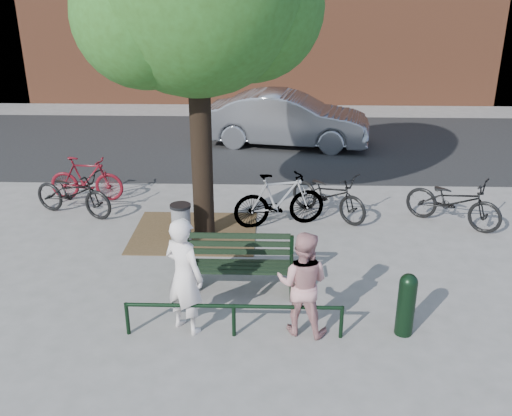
{
  "coord_description": "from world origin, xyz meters",
  "views": [
    {
      "loc": [
        0.51,
        -7.95,
        4.75
      ],
      "look_at": [
        0.25,
        1.0,
        1.04
      ],
      "focal_mm": 40.0,
      "sensor_mm": 36.0,
      "label": 1
    }
  ],
  "objects_px": {
    "bollard": "(406,302)",
    "parked_car": "(287,119)",
    "person_left": "(184,276)",
    "bicycle_c": "(328,194)",
    "park_bench": "(239,263)",
    "litter_bin": "(181,224)",
    "person_right": "(302,283)"
  },
  "relations": [
    {
      "from": "park_bench",
      "to": "parked_car",
      "type": "distance_m",
      "value": 8.42
    },
    {
      "from": "person_left",
      "to": "parked_car",
      "type": "height_order",
      "value": "person_left"
    },
    {
      "from": "person_right",
      "to": "bicycle_c",
      "type": "relative_size",
      "value": 0.82
    },
    {
      "from": "bollard",
      "to": "parked_car",
      "type": "distance_m",
      "value": 9.63
    },
    {
      "from": "park_bench",
      "to": "person_right",
      "type": "distance_m",
      "value": 1.5
    },
    {
      "from": "bollard",
      "to": "parked_car",
      "type": "xyz_separation_m",
      "value": [
        -1.46,
        9.51,
        0.28
      ]
    },
    {
      "from": "park_bench",
      "to": "person_right",
      "type": "xyz_separation_m",
      "value": [
        0.95,
        -1.13,
        0.29
      ]
    },
    {
      "from": "bicycle_c",
      "to": "parked_car",
      "type": "distance_m",
      "value": 5.4
    },
    {
      "from": "park_bench",
      "to": "bicycle_c",
      "type": "relative_size",
      "value": 0.92
    },
    {
      "from": "bollard",
      "to": "parked_car",
      "type": "relative_size",
      "value": 0.2
    },
    {
      "from": "bollard",
      "to": "person_left",
      "type": "bearing_deg",
      "value": 179.63
    },
    {
      "from": "park_bench",
      "to": "parked_car",
      "type": "relative_size",
      "value": 0.37
    },
    {
      "from": "bollard",
      "to": "bicycle_c",
      "type": "relative_size",
      "value": 0.5
    },
    {
      "from": "bicycle_c",
      "to": "person_right",
      "type": "bearing_deg",
      "value": -147.85
    },
    {
      "from": "person_right",
      "to": "bollard",
      "type": "height_order",
      "value": "person_right"
    },
    {
      "from": "person_left",
      "to": "person_right",
      "type": "height_order",
      "value": "person_left"
    },
    {
      "from": "bollard",
      "to": "litter_bin",
      "type": "distance_m",
      "value": 4.53
    },
    {
      "from": "park_bench",
      "to": "bollard",
      "type": "relative_size",
      "value": 1.84
    },
    {
      "from": "person_left",
      "to": "bicycle_c",
      "type": "relative_size",
      "value": 0.92
    },
    {
      "from": "park_bench",
      "to": "litter_bin",
      "type": "relative_size",
      "value": 2.18
    },
    {
      "from": "person_left",
      "to": "bollard",
      "type": "height_order",
      "value": "person_left"
    },
    {
      "from": "park_bench",
      "to": "bollard",
      "type": "bearing_deg",
      "value": -25.56
    },
    {
      "from": "person_left",
      "to": "parked_car",
      "type": "xyz_separation_m",
      "value": [
        1.63,
        9.49,
        -0.08
      ]
    },
    {
      "from": "person_right",
      "to": "bicycle_c",
      "type": "distance_m",
      "value": 4.23
    },
    {
      "from": "person_right",
      "to": "parked_car",
      "type": "xyz_separation_m",
      "value": [
        -0.01,
        9.49,
        0.01
      ]
    },
    {
      "from": "bicycle_c",
      "to": "parked_car",
      "type": "relative_size",
      "value": 0.4
    },
    {
      "from": "park_bench",
      "to": "bicycle_c",
      "type": "bearing_deg",
      "value": 60.83
    },
    {
      "from": "bollard",
      "to": "parked_car",
      "type": "bearing_deg",
      "value": 98.73
    },
    {
      "from": "litter_bin",
      "to": "bicycle_c",
      "type": "relative_size",
      "value": 0.42
    },
    {
      "from": "parked_car",
      "to": "person_right",
      "type": "bearing_deg",
      "value": -170.47
    },
    {
      "from": "person_right",
      "to": "bollard",
      "type": "xyz_separation_m",
      "value": [
        1.45,
        -0.02,
        -0.26
      ]
    },
    {
      "from": "bicycle_c",
      "to": "parked_car",
      "type": "height_order",
      "value": "parked_car"
    }
  ]
}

